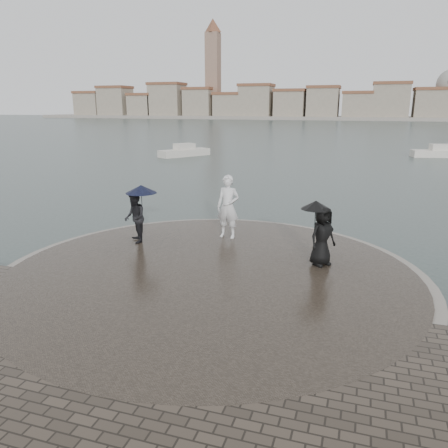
% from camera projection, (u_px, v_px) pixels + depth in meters
% --- Properties ---
extents(ground, '(400.00, 400.00, 0.00)m').
position_uv_depth(ground, '(158.00, 342.00, 9.63)').
color(ground, '#2B3835').
rests_on(ground, ground).
extents(kerb_ring, '(12.50, 12.50, 0.32)m').
position_uv_depth(kerb_ring, '(210.00, 277.00, 12.80)').
color(kerb_ring, gray).
rests_on(kerb_ring, ground).
extents(quay_tip, '(11.90, 11.90, 0.36)m').
position_uv_depth(quay_tip, '(210.00, 277.00, 12.79)').
color(quay_tip, '#2D261E').
rests_on(quay_tip, ground).
extents(statue, '(0.87, 0.60, 2.29)m').
position_uv_depth(statue, '(228.00, 207.00, 15.74)').
color(statue, silver).
rests_on(statue, quay_tip).
extents(visitor_left, '(1.34, 1.21, 2.04)m').
position_uv_depth(visitor_left, '(136.00, 211.00, 15.17)').
color(visitor_left, black).
rests_on(visitor_left, quay_tip).
extents(visitor_right, '(1.21, 1.08, 1.95)m').
position_uv_depth(visitor_right, '(321.00, 230.00, 13.02)').
color(visitor_right, black).
rests_on(visitor_right, quay_tip).
extents(far_skyline, '(260.00, 20.00, 37.00)m').
position_uv_depth(far_skyline, '(339.00, 104.00, 157.66)').
color(far_skyline, gray).
rests_on(far_skyline, ground).
extents(boats, '(29.94, 11.27, 1.50)m').
position_uv_depth(boats, '(311.00, 153.00, 44.43)').
color(boats, beige).
rests_on(boats, ground).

